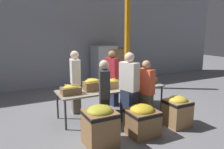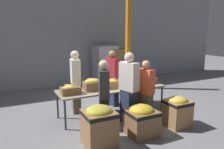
{
  "view_description": "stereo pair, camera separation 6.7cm",
  "coord_description": "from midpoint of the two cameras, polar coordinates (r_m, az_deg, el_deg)",
  "views": [
    {
      "loc": [
        -2.6,
        -5.09,
        2.26
      ],
      "look_at": [
        0.01,
        0.03,
        1.12
      ],
      "focal_mm": 35.0,
      "sensor_mm": 36.0,
      "label": 1
    },
    {
      "loc": [
        -2.54,
        -5.12,
        2.26
      ],
      "look_at": [
        0.01,
        0.03,
        1.12
      ],
      "focal_mm": 35.0,
      "sensor_mm": 36.0,
      "label": 2
    }
  ],
  "objects": [
    {
      "name": "banana_box_2",
      "position": [
        5.85,
        -0.65,
        -2.36
      ],
      "size": [
        0.42,
        0.3,
        0.26
      ],
      "color": "#A37A4C",
      "rests_on": "sorting_table"
    },
    {
      "name": "support_pillar",
      "position": [
        8.66,
        3.77,
        9.53
      ],
      "size": [
        0.16,
        0.16,
        4.0
      ],
      "color": "orange",
      "rests_on": "ground_plane"
    },
    {
      "name": "ground_plane",
      "position": [
        6.14,
        -0.32,
        -10.31
      ],
      "size": [
        30.0,
        30.0,
        0.0
      ],
      "primitive_type": "plane",
      "color": "gray"
    },
    {
      "name": "donation_bin_1",
      "position": [
        4.94,
        7.43,
        -11.43
      ],
      "size": [
        0.63,
        0.63,
        0.69
      ],
      "color": "olive",
      "rests_on": "ground_plane"
    },
    {
      "name": "volunteer_5",
      "position": [
        5.05,
        -2.41,
        -5.47
      ],
      "size": [
        0.35,
        0.48,
        1.63
      ],
      "rotation": [
        0.0,
        0.0,
        1.24
      ],
      "color": "black",
      "rests_on": "ground_plane"
    },
    {
      "name": "banana_box_4",
      "position": [
        6.48,
        9.26,
        -1.32
      ],
      "size": [
        0.39,
        0.31,
        0.23
      ],
      "color": "olive",
      "rests_on": "sorting_table"
    },
    {
      "name": "pallet_stack_0",
      "position": [
        9.54,
        0.83,
        2.2
      ],
      "size": [
        0.95,
        0.95,
        1.53
      ],
      "color": "olive",
      "rests_on": "ground_plane"
    },
    {
      "name": "pallet_stack_1",
      "position": [
        9.3,
        -2.3,
        2.38
      ],
      "size": [
        0.96,
        0.96,
        1.67
      ],
      "color": "olive",
      "rests_on": "ground_plane"
    },
    {
      "name": "volunteer_4",
      "position": [
        6.99,
        3.78,
        -1.13
      ],
      "size": [
        0.38,
        0.46,
        1.53
      ],
      "rotation": [
        0.0,
        0.0,
        -2.09
      ],
      "color": "#6B604C",
      "rests_on": "ground_plane"
    },
    {
      "name": "banana_box_3",
      "position": [
        6.22,
        4.64,
        -1.7
      ],
      "size": [
        0.4,
        0.31,
        0.23
      ],
      "color": "tan",
      "rests_on": "sorting_table"
    },
    {
      "name": "donation_bin_2",
      "position": [
        5.54,
        16.34,
        -8.88
      ],
      "size": [
        0.54,
        0.54,
        0.74
      ],
      "color": "#A37A4C",
      "rests_on": "ground_plane"
    },
    {
      "name": "donation_bin_0",
      "position": [
        4.46,
        -3.59,
        -12.88
      ],
      "size": [
        0.61,
        0.61,
        0.83
      ],
      "color": "olive",
      "rests_on": "ground_plane"
    },
    {
      "name": "volunteer_3",
      "position": [
        5.47,
        8.42,
        -4.56
      ],
      "size": [
        0.3,
        0.46,
        1.57
      ],
      "rotation": [
        0.0,
        0.0,
        1.8
      ],
      "color": "#6B604C",
      "rests_on": "ground_plane"
    },
    {
      "name": "wall_back",
      "position": [
        9.33,
        -11.24,
        9.47
      ],
      "size": [
        16.0,
        0.08,
        4.0
      ],
      "color": "#9399A3",
      "rests_on": "ground_plane"
    },
    {
      "name": "volunteer_1",
      "position": [
        5.37,
        4.12,
        -3.7
      ],
      "size": [
        0.36,
        0.52,
        1.77
      ],
      "rotation": [
        0.0,
        0.0,
        1.87
      ],
      "color": "#2D3856",
      "rests_on": "ground_plane"
    },
    {
      "name": "sorting_table",
      "position": [
        5.92,
        -0.32,
        -3.88
      ],
      "size": [
        2.92,
        0.89,
        0.76
      ],
      "color": "#9E937F",
      "rests_on": "ground_plane"
    },
    {
      "name": "volunteer_0",
      "position": [
        6.15,
        -9.83,
        -2.0
      ],
      "size": [
        0.3,
        0.5,
        1.74
      ],
      "rotation": [
        0.0,
        0.0,
        -1.73
      ],
      "color": "#6B604C",
      "rests_on": "ground_plane"
    },
    {
      "name": "banana_box_1",
      "position": [
        5.64,
        -5.42,
        -2.63
      ],
      "size": [
        0.44,
        0.32,
        0.31
      ],
      "color": "olive",
      "rests_on": "sorting_table"
    },
    {
      "name": "volunteer_2",
      "position": [
        6.67,
        -0.3,
        -1.02
      ],
      "size": [
        0.35,
        0.5,
        1.69
      ],
      "rotation": [
        0.0,
        0.0,
        -1.27
      ],
      "color": "#2D3856",
      "rests_on": "ground_plane"
    },
    {
      "name": "banana_box_0",
      "position": [
        5.39,
        -11.06,
        -3.91
      ],
      "size": [
        0.47,
        0.31,
        0.24
      ],
      "color": "olive",
      "rests_on": "sorting_table"
    }
  ]
}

